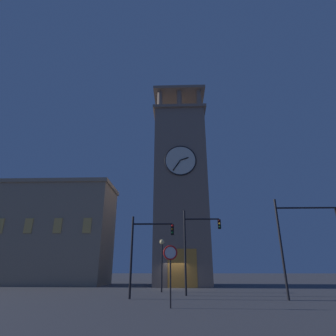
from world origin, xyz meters
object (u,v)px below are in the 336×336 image
Objects in this scene: clocktower at (180,192)px; traffic_signal_far at (146,243)px; traffic_signal_near at (299,231)px; street_lamp at (162,254)px; adjacent_wing_building at (29,232)px; traffic_signal_mid at (196,240)px; no_horn_sign at (170,258)px.

clocktower is 17.82m from traffic_signal_far.
traffic_signal_near is 1.20× the size of traffic_signal_far.
traffic_signal_near is at bearing 147.67° from street_lamp.
adjacent_wing_building is 3.43× the size of traffic_signal_mid.
traffic_signal_near is at bearing 177.13° from traffic_signal_far.
no_horn_sign is (-1.01, 10.13, -0.71)m from street_lamp.
traffic_signal_near is (-7.92, 16.14, -7.40)m from clocktower.
no_horn_sign is at bearing 74.68° from traffic_signal_mid.
traffic_signal_near reaches higher than traffic_signal_far.
traffic_signal_mid is (-21.44, 13.96, -2.39)m from adjacent_wing_building.
street_lamp is (9.86, -6.24, -1.19)m from traffic_signal_near.
adjacent_wing_building reaches higher than traffic_signal_near.
street_lamp is at bearing -48.53° from traffic_signal_mid.
traffic_signal_far is (3.76, 2.43, -0.49)m from traffic_signal_mid.
street_lamp is at bearing -32.33° from traffic_signal_near.
traffic_signal_mid is 1.17× the size of traffic_signal_far.
street_lamp is (-0.86, -5.70, -0.43)m from traffic_signal_far.
traffic_signal_far is at bearing 79.84° from clocktower.
adjacent_wing_building is at bearing -29.95° from street_lamp.
traffic_signal_far is (10.72, -0.54, -0.76)m from traffic_signal_near.
clocktower is at bearing -92.63° from no_horn_sign.
adjacent_wing_building is 4.97× the size of street_lamp.
clocktower is at bearing -63.85° from traffic_signal_near.
clocktower is 21.16m from adjacent_wing_building.
traffic_signal_near is at bearing 149.21° from adjacent_wing_building.
traffic_signal_near reaches higher than street_lamp.
traffic_signal_near reaches higher than no_horn_sign.
no_horn_sign is (0.92, 20.03, -9.29)m from clocktower.
traffic_signal_mid is at bearing -23.06° from traffic_signal_near.
street_lamp is (-18.55, 10.69, -3.32)m from adjacent_wing_building.
adjacent_wing_building is at bearing -42.82° from traffic_signal_far.
traffic_signal_near is at bearing 116.15° from clocktower.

